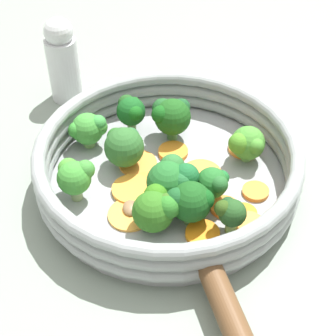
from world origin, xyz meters
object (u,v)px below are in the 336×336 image
Objects in this scene: carrot_slice_6 at (256,191)px; broccoli_floret_7 at (191,202)px; carrot_slice_0 at (242,146)px; broccoli_floret_10 at (89,129)px; broccoli_floret_0 at (130,111)px; salt_shaker at (63,60)px; carrot_slice_12 at (244,214)px; broccoli_floret_9 at (214,183)px; carrot_slice_7 at (203,234)px; carrot_slice_9 at (146,182)px; carrot_slice_4 at (131,188)px; mushroom_piece_0 at (130,208)px; carrot_slice_10 at (173,152)px; broccoli_floret_1 at (247,144)px; broccoli_floret_2 at (172,180)px; carrot_slice_3 at (130,215)px; broccoli_floret_4 at (157,208)px; broccoli_floret_3 at (230,212)px; carrot_slice_5 at (138,163)px; broccoli_floret_6 at (171,115)px; carrot_slice_11 at (166,182)px; skillet at (168,182)px; broccoli_floret_5 at (124,146)px; carrot_slice_1 at (225,207)px; carrot_slice_2 at (201,174)px; broccoli_floret_8 at (74,175)px.

broccoli_floret_7 reaches higher than carrot_slice_6.
broccoli_floret_10 is at bearing -119.60° from carrot_slice_0.
broccoli_floret_0 is 0.41× the size of salt_shaker.
broccoli_floret_9 is at bearing -151.61° from carrot_slice_12.
carrot_slice_9 is at bearing -169.61° from carrot_slice_7.
mushroom_piece_0 is at bearing -26.91° from carrot_slice_4.
broccoli_floret_1 is (0.05, 0.07, 0.02)m from carrot_slice_10.
carrot_slice_4 and carrot_slice_7 have the same top height.
carrot_slice_10 is 0.08m from broccoli_floret_2.
carrot_slice_0 is at bearing 102.12° from carrot_slice_3.
carrot_slice_0 is at bearing 33.73° from salt_shaker.
broccoli_floret_2 is at bearing 129.48° from broccoli_floret_4.
broccoli_floret_3 is at bearing -2.84° from carrot_slice_10.
carrot_slice_5 is 0.14m from broccoli_floret_3.
broccoli_floret_2 is 0.95× the size of broccoli_floret_6.
carrot_slice_7 is at bearing -1.92° from carrot_slice_11.
broccoli_floret_4 is at bearing -37.25° from skillet.
broccoli_floret_3 is at bearing 50.54° from carrot_slice_3.
carrot_slice_4 reaches higher than skillet.
broccoli_floret_4 is at bearing 4.30° from broccoli_floret_10.
carrot_slice_3 is 0.97× the size of broccoli_floret_0.
carrot_slice_12 is 0.15m from broccoli_floret_5.
broccoli_floret_7 reaches higher than carrot_slice_1.
carrot_slice_9 is 0.71× the size of broccoli_floret_2.
broccoli_floret_4 reaches higher than broccoli_floret_1.
carrot_slice_11 is 0.04m from broccoli_floret_2.
carrot_slice_2 is 0.07m from carrot_slice_12.
carrot_slice_4 is 1.02× the size of broccoli_floret_9.
carrot_slice_6 is 0.61× the size of broccoli_floret_8.
broccoli_floret_10 reaches higher than carrot_slice_5.
skillet is at bearing 0.71° from broccoli_floret_0.
broccoli_floret_4 is at bearing -87.42° from broccoli_floret_9.
carrot_slice_4 is 0.09m from broccoli_floret_10.
broccoli_floret_5 is at bearing -74.49° from broccoli_floret_6.
carrot_slice_12 is (0.02, -0.03, 0.00)m from carrot_slice_6.
salt_shaker reaches higher than broccoli_floret_2.
broccoli_floret_2 is at bearing 15.59° from broccoli_floret_5.
broccoli_floret_6 is at bearing 126.10° from carrot_slice_4.
carrot_slice_9 is 0.06m from carrot_slice_10.
carrot_slice_9 is 1.03× the size of carrot_slice_10.
skillet is at bearing 113.70° from mushroom_piece_0.
broccoli_floret_6 is (-0.06, -0.06, 0.03)m from carrot_slice_0.
carrot_slice_0 is 0.81× the size of broccoli_floret_1.
carrot_slice_7 is at bearing 4.98° from carrot_slice_5.
skillet is at bearing 133.39° from carrot_slice_11.
broccoli_floret_7 is at bearing -8.82° from skillet.
carrot_slice_0 is at bearing 147.31° from carrot_slice_12.
broccoli_floret_6 is 1.19× the size of broccoli_floret_10.
broccoli_floret_5 reaches higher than carrot_slice_0.
carrot_slice_3 is 1.11× the size of broccoli_floret_3.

